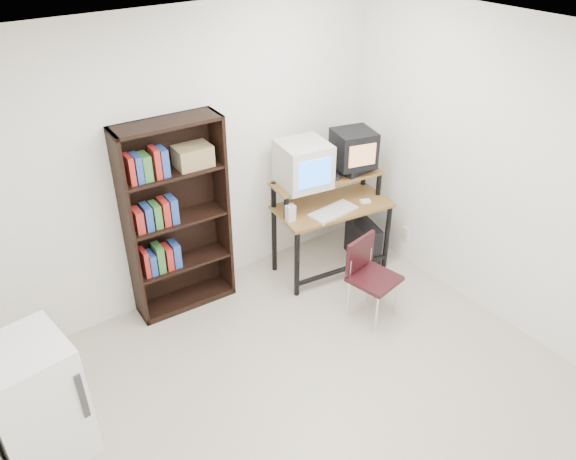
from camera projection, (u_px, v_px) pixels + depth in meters
floor at (325, 418)px, 4.14m from camera, size 4.00×4.00×0.01m
ceiling at (343, 62)px, 2.78m from camera, size 4.00×4.00×0.01m
back_wall at (184, 164)px, 4.84m from camera, size 4.00×0.01×2.60m
right_wall at (526, 188)px, 4.46m from camera, size 0.01×4.00×2.60m
computer_desk at (331, 209)px, 5.43m from camera, size 1.17×0.71×0.98m
crt_monitor at (303, 164)px, 5.13m from camera, size 0.50×0.50×0.41m
vcr at (355, 167)px, 5.46m from camera, size 0.38×0.29×0.08m
crt_tv at (354, 148)px, 5.33m from camera, size 0.44×0.43×0.34m
cd_spindle at (335, 177)px, 5.31m from camera, size 0.14×0.14×0.05m
keyboard at (333, 212)px, 5.26m from camera, size 0.49×0.25×0.03m
mousepad at (363, 203)px, 5.44m from camera, size 0.27×0.24×0.01m
mouse at (365, 202)px, 5.43m from camera, size 0.12×0.09×0.03m
desk_speaker at (290, 213)px, 5.10m from camera, size 0.09×0.08×0.17m
pc_tower at (363, 241)px, 5.81m from camera, size 0.31×0.49×0.42m
school_chair at (369, 271)px, 4.92m from camera, size 0.45×0.45×0.76m
bookshelf at (175, 216)px, 4.84m from camera, size 0.91×0.34×1.78m
mini_fridge at (34, 402)px, 3.67m from camera, size 0.61×0.61×0.92m
wall_outlet at (405, 233)px, 5.77m from camera, size 0.02×0.08×0.12m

